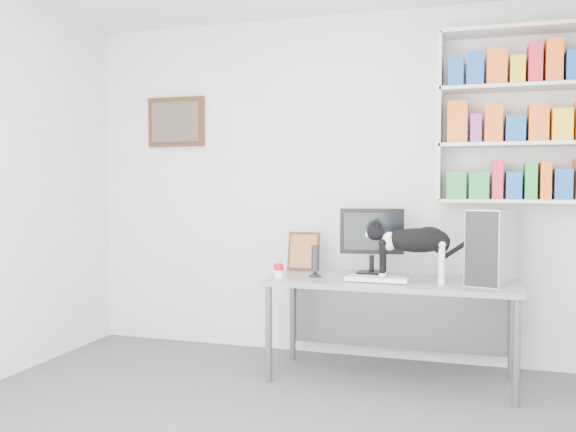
{
  "coord_description": "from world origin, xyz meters",
  "views": [
    {
      "loc": [
        1.16,
        -2.76,
        1.37
      ],
      "look_at": [
        -0.16,
        1.53,
        1.13
      ],
      "focal_mm": 38.0,
      "sensor_mm": 36.0,
      "label": 1
    }
  ],
  "objects": [
    {
      "name": "desk",
      "position": [
        0.61,
        1.45,
        0.35
      ],
      "size": [
        1.7,
        0.67,
        0.71
      ],
      "primitive_type": "cube",
      "rotation": [
        0.0,
        0.0,
        -0.01
      ],
      "color": "gray",
      "rests_on": "room"
    },
    {
      "name": "soup_can",
      "position": [
        -0.16,
        1.31,
        0.76
      ],
      "size": [
        0.07,
        0.07,
        0.1
      ],
      "primitive_type": "cylinder",
      "rotation": [
        0.0,
        0.0,
        0.08
      ],
      "color": "red",
      "rests_on": "desk"
    },
    {
      "name": "room",
      "position": [
        0.0,
        0.0,
        1.35
      ],
      "size": [
        4.01,
        4.01,
        2.7
      ],
      "color": "#555459",
      "rests_on": "ground"
    },
    {
      "name": "cat",
      "position": [
        0.78,
        1.35,
        0.9
      ],
      "size": [
        0.63,
        0.2,
        0.38
      ],
      "primitive_type": null,
      "rotation": [
        0.0,
        0.0,
        0.06
      ],
      "color": "black",
      "rests_on": "desk"
    },
    {
      "name": "keyboard",
      "position": [
        0.53,
        1.33,
        0.72
      ],
      "size": [
        0.42,
        0.17,
        0.03
      ],
      "primitive_type": "cube",
      "rotation": [
        0.0,
        0.0,
        -0.04
      ],
      "color": "white",
      "rests_on": "desk"
    },
    {
      "name": "wall_art",
      "position": [
        -1.3,
        1.97,
        1.9
      ],
      "size": [
        0.52,
        0.04,
        0.42
      ],
      "primitive_type": "cube",
      "color": "#462816",
      "rests_on": "room"
    },
    {
      "name": "monitor",
      "position": [
        0.44,
        1.66,
        0.96
      ],
      "size": [
        0.49,
        0.29,
        0.49
      ],
      "primitive_type": "cube",
      "rotation": [
        0.0,
        0.0,
        0.16
      ],
      "color": "black",
      "rests_on": "desk"
    },
    {
      "name": "bookshelf",
      "position": [
        1.4,
        1.85,
        1.85
      ],
      "size": [
        1.03,
        0.28,
        1.24
      ],
      "primitive_type": "cube",
      "color": "silver",
      "rests_on": "room"
    },
    {
      "name": "speaker",
      "position": [
        0.08,
        1.42,
        0.83
      ],
      "size": [
        0.12,
        0.12,
        0.24
      ],
      "primitive_type": "cylinder",
      "rotation": [
        0.0,
        0.0,
        0.14
      ],
      "color": "black",
      "rests_on": "desk"
    },
    {
      "name": "pc_tower",
      "position": [
        1.27,
        1.51,
        0.96
      ],
      "size": [
        0.35,
        0.54,
        0.49
      ],
      "primitive_type": "cube",
      "rotation": [
        0.0,
        0.0,
        -0.28
      ],
      "color": "#A2A2A6",
      "rests_on": "desk"
    },
    {
      "name": "leaning_print",
      "position": [
        -0.09,
        1.72,
        0.86
      ],
      "size": [
        0.24,
        0.1,
        0.3
      ],
      "primitive_type": "cube",
      "rotation": [
        0.0,
        0.0,
        0.0
      ],
      "color": "#462816",
      "rests_on": "desk"
    }
  ]
}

